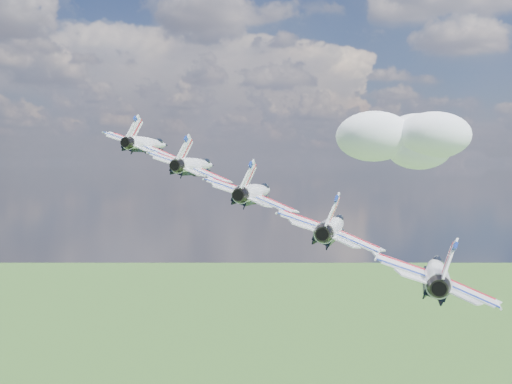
% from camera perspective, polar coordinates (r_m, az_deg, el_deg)
% --- Properties ---
extents(cloud_far, '(56.88, 44.69, 22.34)m').
position_cam_1_polar(cloud_far, '(303.91, 13.35, 4.48)').
color(cloud_far, white).
extents(jet_0, '(13.68, 17.48, 8.33)m').
position_cam_1_polar(jet_0, '(98.45, -9.56, 4.23)').
color(jet_0, white).
extents(jet_1, '(13.68, 17.48, 8.33)m').
position_cam_1_polar(jet_1, '(87.54, -5.35, 2.38)').
color(jet_1, silver).
extents(jet_2, '(13.68, 17.48, 8.33)m').
position_cam_1_polar(jet_2, '(77.35, -0.00, 0.00)').
color(jet_2, silver).
extents(jet_3, '(13.68, 17.48, 8.33)m').
position_cam_1_polar(jet_3, '(68.21, 6.88, -3.05)').
color(jet_3, white).
extents(jet_4, '(13.68, 17.48, 8.33)m').
position_cam_1_polar(jet_4, '(60.58, 15.73, -6.89)').
color(jet_4, white).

